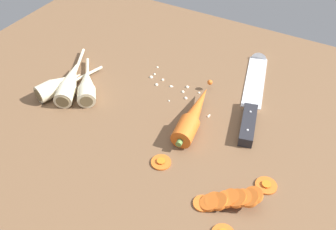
{
  "coord_description": "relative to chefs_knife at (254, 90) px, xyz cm",
  "views": [
    {
      "loc": [
        27.97,
        -52.2,
        54.49
      ],
      "look_at": [
        0.0,
        -2.0,
        1.5
      ],
      "focal_mm": 39.87,
      "sensor_mm": 36.0,
      "label": 1
    }
  ],
  "objects": [
    {
      "name": "mince_crumbs",
      "position": [
        -16.13,
        -7.98,
        -0.3
      ],
      "size": [
        19.25,
        10.98,
        0.85
      ],
      "color": "silver",
      "rests_on": "ground_plane"
    },
    {
      "name": "ground_plane",
      "position": [
        -12.64,
        -15.78,
        -2.65
      ],
      "size": [
        120.0,
        90.0,
        4.0
      ],
      "primitive_type": "cube",
      "color": "brown"
    },
    {
      "name": "carrot_slice_stack",
      "position": [
        6.43,
        -31.14,
        0.8
      ],
      "size": [
        10.67,
        7.38,
        4.06
      ],
      "color": "#D6601E",
      "rests_on": "ground_plane"
    },
    {
      "name": "carrot_slice_stray_mid",
      "position": [
        -8.07,
        -28.7,
        -0.29
      ],
      "size": [
        3.83,
        3.83,
        0.7
      ],
      "color": "#D6601E",
      "rests_on": "ground_plane"
    },
    {
      "name": "whole_carrot",
      "position": [
        -7.71,
        -15.83,
        1.45
      ],
      "size": [
        6.36,
        21.39,
        4.2
      ],
      "color": "#D6601E",
      "rests_on": "ground_plane"
    },
    {
      "name": "parsnip_mid_left",
      "position": [
        -37.65,
        -19.36,
        1.33
      ],
      "size": [
        12.09,
        20.56,
        4.0
      ],
      "color": "beige",
      "rests_on": "ground_plane"
    },
    {
      "name": "parsnip_front",
      "position": [
        -33.43,
        -18.53,
        1.33
      ],
      "size": [
        12.63,
        15.29,
        4.0
      ],
      "color": "beige",
      "rests_on": "ground_plane"
    },
    {
      "name": "chefs_knife",
      "position": [
        0.0,
        0.0,
        0.0
      ],
      "size": [
        11.68,
        34.49,
        4.18
      ],
      "color": "silver",
      "rests_on": "ground_plane"
    },
    {
      "name": "parsnip_mid_right",
      "position": [
        -38.94,
        -21.31,
        1.33
      ],
      "size": [
        7.25,
        17.2,
        4.0
      ],
      "color": "beige",
      "rests_on": "ground_plane"
    },
    {
      "name": "carrot_slice_stray_near",
      "position": [
        11.0,
        -24.23,
        -0.29
      ],
      "size": [
        3.9,
        3.9,
        0.7
      ],
      "color": "#D6601E",
      "rests_on": "ground_plane"
    }
  ]
}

